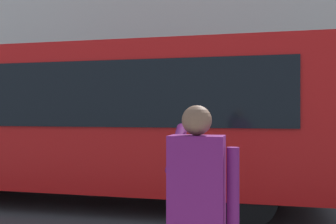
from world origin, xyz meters
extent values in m
plane|color=#38383A|center=(0.00, 0.00, 0.00)|extent=(60.00, 60.00, 0.00)
cube|color=red|center=(2.47, 0.00, 1.70)|extent=(9.00, 2.50, 2.60)
cube|color=black|center=(2.47, 1.26, 2.10)|extent=(7.60, 0.06, 1.10)
cylinder|color=black|center=(5.47, -1.10, 0.50)|extent=(1.00, 0.28, 1.00)
cylinder|color=black|center=(-0.53, -1.10, 0.50)|extent=(1.00, 0.28, 1.00)
cylinder|color=black|center=(-0.53, 1.10, 0.50)|extent=(1.00, 0.28, 1.00)
cube|color=#6B1960|center=(-0.29, 4.46, 1.30)|extent=(0.40, 0.24, 0.66)
sphere|color=brown|center=(-0.29, 4.46, 1.74)|extent=(0.22, 0.22, 0.22)
cylinder|color=#6B1960|center=(-0.55, 4.46, 1.26)|extent=(0.09, 0.09, 0.58)
cylinder|color=#6B1960|center=(-0.11, 4.30, 1.52)|extent=(0.09, 0.48, 0.37)
cube|color=black|center=(-0.19, 4.16, 1.72)|extent=(0.07, 0.01, 0.14)
camera|label=1|loc=(-0.73, 7.24, 1.80)|focal=41.38mm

